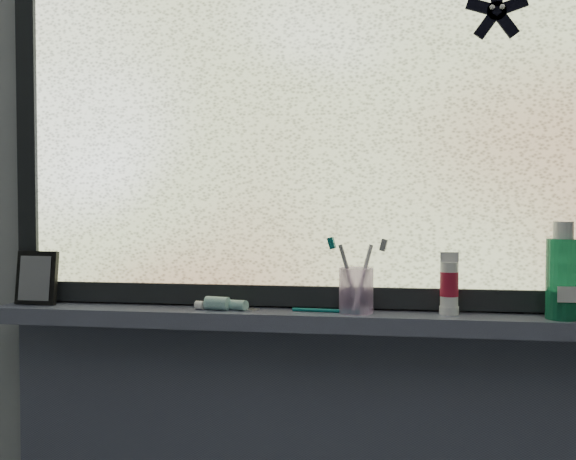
# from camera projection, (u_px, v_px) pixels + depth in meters

# --- Properties ---
(wall_back) EXTENTS (3.00, 0.01, 2.50)m
(wall_back) POSITION_uv_depth(u_px,v_px,m) (325.00, 214.00, 1.59)
(wall_back) COLOR #9EA3A8
(wall_back) RESTS_ON ground
(windowsill) EXTENTS (1.62, 0.14, 0.04)m
(windowsill) POSITION_uv_depth(u_px,v_px,m) (321.00, 320.00, 1.52)
(windowsill) COLOR #53576F
(windowsill) RESTS_ON wall_back
(window_pane) EXTENTS (1.50, 0.01, 1.00)m
(window_pane) POSITION_uv_depth(u_px,v_px,m) (324.00, 99.00, 1.56)
(window_pane) COLOR silver
(window_pane) RESTS_ON wall_back
(frame_bottom) EXTENTS (1.60, 0.03, 0.05)m
(frame_bottom) POSITION_uv_depth(u_px,v_px,m) (324.00, 296.00, 1.57)
(frame_bottom) COLOR black
(frame_bottom) RESTS_ON windowsill
(frame_left) EXTENTS (0.05, 0.03, 1.10)m
(frame_left) POSITION_uv_depth(u_px,v_px,m) (28.00, 107.00, 1.67)
(frame_left) COLOR black
(frame_left) RESTS_ON wall_back
(starfish_sticker) EXTENTS (0.15, 0.02, 0.15)m
(starfish_sticker) POSITION_uv_depth(u_px,v_px,m) (497.00, 11.00, 1.48)
(starfish_sticker) COLOR black
(starfish_sticker) RESTS_ON window_pane
(vanity_mirror) EXTENTS (0.11, 0.06, 0.14)m
(vanity_mirror) POSITION_uv_depth(u_px,v_px,m) (37.00, 278.00, 1.63)
(vanity_mirror) COLOR black
(vanity_mirror) RESTS_ON windowsill
(toothpaste_tube) EXTENTS (0.19, 0.08, 0.03)m
(toothpaste_tube) POSITION_uv_depth(u_px,v_px,m) (225.00, 303.00, 1.54)
(toothpaste_tube) COLOR white
(toothpaste_tube) RESTS_ON windowsill
(toothbrush_cup) EXTENTS (0.09, 0.09, 0.11)m
(toothbrush_cup) POSITION_uv_depth(u_px,v_px,m) (356.00, 290.00, 1.50)
(toothbrush_cup) COLOR #D9AFE8
(toothbrush_cup) RESTS_ON windowsill
(toothbrush_lying) EXTENTS (0.20, 0.03, 0.01)m
(toothbrush_lying) POSITION_uv_depth(u_px,v_px,m) (326.00, 310.00, 1.51)
(toothbrush_lying) COLOR #0B6B6A
(toothbrush_lying) RESTS_ON windowsill
(mouthwash_bottle) EXTENTS (0.08, 0.08, 0.18)m
(mouthwash_bottle) POSITION_uv_depth(u_px,v_px,m) (563.00, 270.00, 1.42)
(mouthwash_bottle) COLOR #1B8C5A
(mouthwash_bottle) RESTS_ON windowsill
(cream_tube) EXTENTS (0.05, 0.05, 0.10)m
(cream_tube) POSITION_uv_depth(u_px,v_px,m) (449.00, 281.00, 1.48)
(cream_tube) COLOR silver
(cream_tube) RESTS_ON windowsill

